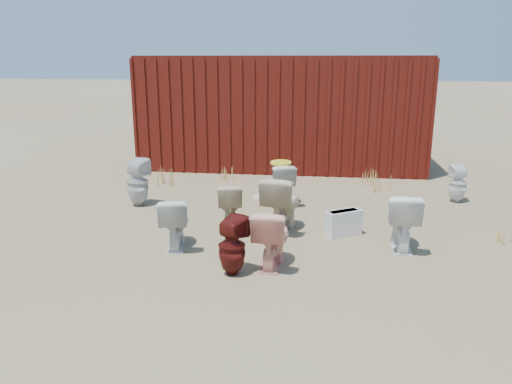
# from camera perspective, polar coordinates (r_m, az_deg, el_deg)

# --- Properties ---
(ground) EXTENTS (100.00, 100.00, 0.00)m
(ground) POSITION_cam_1_polar(r_m,az_deg,el_deg) (6.53, -0.69, -6.03)
(ground) COLOR brown
(ground) RESTS_ON ground
(shipping_container) EXTENTS (6.00, 2.40, 2.40)m
(shipping_container) POSITION_cam_1_polar(r_m,az_deg,el_deg) (11.32, 3.06, 9.20)
(shipping_container) COLOR #430F0B
(shipping_container) RESTS_ON ground
(toilet_front_pink) EXTENTS (0.45, 0.71, 0.69)m
(toilet_front_pink) POSITION_cam_1_polar(r_m,az_deg,el_deg) (5.79, 1.84, -5.17)
(toilet_front_pink) COLOR #FAA590
(toilet_front_pink) RESTS_ON ground
(toilet_front_c) EXTENTS (0.50, 0.72, 0.67)m
(toilet_front_c) POSITION_cam_1_polar(r_m,az_deg,el_deg) (6.43, -9.26, -3.40)
(toilet_front_c) COLOR silver
(toilet_front_c) RESTS_ON ground
(toilet_front_maroon) EXTENTS (0.41, 0.41, 0.67)m
(toilet_front_maroon) POSITION_cam_1_polar(r_m,az_deg,el_deg) (5.56, -2.75, -6.19)
(toilet_front_maroon) COLOR #52110E
(toilet_front_maroon) RESTS_ON ground
(toilet_front_e) EXTENTS (0.43, 0.73, 0.74)m
(toilet_front_e) POSITION_cam_1_polar(r_m,az_deg,el_deg) (6.58, 16.33, -3.09)
(toilet_front_e) COLOR white
(toilet_front_e) RESTS_ON ground
(toilet_back_a) EXTENTS (0.43, 0.43, 0.77)m
(toilet_back_a) POSITION_cam_1_polar(r_m,az_deg,el_deg) (8.36, -13.38, 1.07)
(toilet_back_a) COLOR silver
(toilet_back_a) RESTS_ON ground
(toilet_back_beige_left) EXTENTS (0.48, 0.69, 0.64)m
(toilet_back_beige_left) POSITION_cam_1_polar(r_m,az_deg,el_deg) (7.17, -3.04, -1.40)
(toilet_back_beige_left) COLOR beige
(toilet_back_beige_left) RESTS_ON ground
(toilet_back_beige_right) EXTENTS (0.60, 0.85, 0.79)m
(toilet_back_beige_right) POSITION_cam_1_polar(r_m,az_deg,el_deg) (6.96, 3.01, -1.28)
(toilet_back_beige_right) COLOR beige
(toilet_back_beige_right) RESTS_ON ground
(toilet_back_yellowlid) EXTENTS (0.57, 0.76, 0.69)m
(toilet_back_yellowlid) POSITION_cam_1_polar(r_m,az_deg,el_deg) (8.24, 2.82, 0.95)
(toilet_back_yellowlid) COLOR silver
(toilet_back_yellowlid) RESTS_ON ground
(toilet_back_e) EXTENTS (0.31, 0.32, 0.64)m
(toilet_back_e) POSITION_cam_1_polar(r_m,az_deg,el_deg) (9.01, 22.08, 0.90)
(toilet_back_e) COLOR white
(toilet_back_e) RESTS_ON ground
(yellow_lid) EXTENTS (0.35, 0.43, 0.02)m
(yellow_lid) POSITION_cam_1_polar(r_m,az_deg,el_deg) (8.16, 2.86, 3.37)
(yellow_lid) COLOR yellow
(yellow_lid) RESTS_ON toilet_back_yellowlid
(loose_tank) EXTENTS (0.53, 0.44, 0.35)m
(loose_tank) POSITION_cam_1_polar(r_m,az_deg,el_deg) (6.91, 9.92, -3.51)
(loose_tank) COLOR silver
(loose_tank) RESTS_ON ground
(loose_lid_near) EXTENTS (0.51, 0.58, 0.02)m
(loose_lid_near) POSITION_cam_1_polar(r_m,az_deg,el_deg) (8.65, 0.84, -0.61)
(loose_lid_near) COLOR beige
(loose_lid_near) RESTS_ON ground
(loose_lid_far) EXTENTS (0.52, 0.57, 0.02)m
(loose_lid_far) POSITION_cam_1_polar(r_m,az_deg,el_deg) (9.52, -13.40, 0.42)
(loose_lid_far) COLOR beige
(loose_lid_far) RESTS_ON ground
(weed_clump_a) EXTENTS (0.36, 0.36, 0.34)m
(weed_clump_a) POSITION_cam_1_polar(r_m,az_deg,el_deg) (9.65, -10.30, 1.75)
(weed_clump_a) COLOR tan
(weed_clump_a) RESTS_ON ground
(weed_clump_b) EXTENTS (0.32, 0.32, 0.25)m
(weed_clump_b) POSITION_cam_1_polar(r_m,az_deg,el_deg) (8.71, 3.00, 0.24)
(weed_clump_b) COLOR tan
(weed_clump_b) RESTS_ON ground
(weed_clump_c) EXTENTS (0.36, 0.36, 0.35)m
(weed_clump_c) POSITION_cam_1_polar(r_m,az_deg,el_deg) (9.35, 14.29, 1.15)
(weed_clump_c) COLOR tan
(weed_clump_c) RESTS_ON ground
(weed_clump_d) EXTENTS (0.30, 0.30, 0.28)m
(weed_clump_d) POSITION_cam_1_polar(r_m,az_deg,el_deg) (9.95, -3.44, 2.20)
(weed_clump_d) COLOR tan
(weed_clump_d) RESTS_ON ground
(weed_clump_e) EXTENTS (0.34, 0.34, 0.32)m
(weed_clump_e) POSITION_cam_1_polar(r_m,az_deg,el_deg) (9.82, 12.43, 1.81)
(weed_clump_e) COLOR tan
(weed_clump_e) RESTS_ON ground
(weed_clump_f) EXTENTS (0.28, 0.28, 0.24)m
(weed_clump_f) POSITION_cam_1_polar(r_m,az_deg,el_deg) (7.37, 26.65, -4.23)
(weed_clump_f) COLOR tan
(weed_clump_f) RESTS_ON ground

